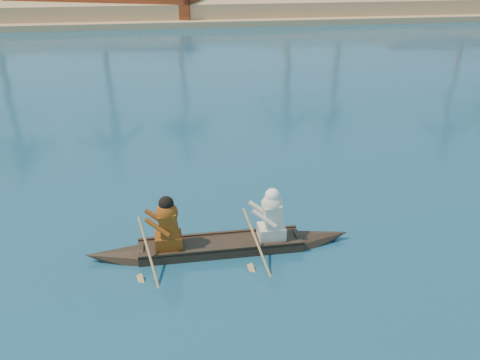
{
  "coord_description": "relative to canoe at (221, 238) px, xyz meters",
  "views": [
    {
      "loc": [
        7.15,
        -12.34,
        5.24
      ],
      "look_at": [
        8.55,
        -2.65,
        0.77
      ],
      "focal_mm": 40.0,
      "sensor_mm": 36.0,
      "label": 1
    }
  ],
  "objects": [
    {
      "name": "canoe",
      "position": [
        0.0,
        0.0,
        0.0
      ],
      "size": [
        4.87,
        0.76,
        1.34
      ],
      "rotation": [
        0.0,
        0.0,
        0.03
      ],
      "color": "#2F251A",
      "rests_on": "ground"
    },
    {
      "name": "barge_mid",
      "position": [
        -4.44,
        31.0,
        0.5
      ],
      "size": [
        13.74,
        8.45,
        2.17
      ],
      "rotation": [
        0.0,
        0.0,
        -0.34
      ],
      "color": "maroon",
      "rests_on": "ground"
    },
    {
      "name": "barge_right",
      "position": [
        21.66,
        29.94,
        0.46
      ],
      "size": [
        12.49,
        4.47,
        2.06
      ],
      "rotation": [
        0.0,
        0.0,
        -0.03
      ],
      "color": "maroon",
      "rests_on": "ground"
    }
  ]
}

